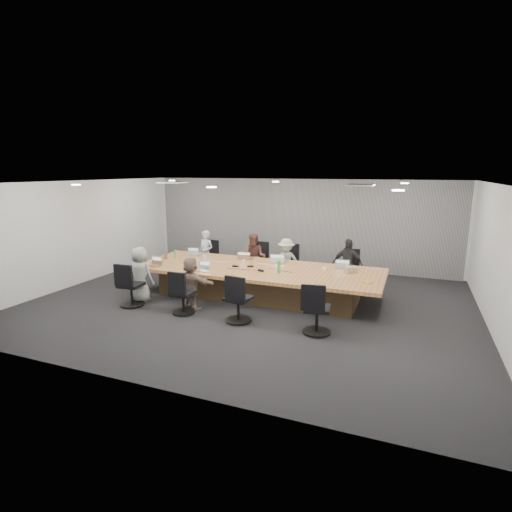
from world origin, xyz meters
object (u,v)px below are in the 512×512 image
at_px(bottle_green_right, 279,267).
at_px(stapler, 261,271).
at_px(person_3, 347,265).
at_px(person_4, 140,274).
at_px(chair_2, 290,266).
at_px(canvas_bag, 351,270).
at_px(laptop_1, 247,259).
at_px(chair_4, 131,288).
at_px(mug_brown, 166,257).
at_px(chair_0, 212,260).
at_px(chair_6, 238,302).
at_px(chair_5, 183,297).
at_px(chair_7, 317,313).
at_px(laptop_0, 196,254).
at_px(chair_1, 259,263).
at_px(laptop_2, 280,261).
at_px(person_5, 191,283).
at_px(person_2, 286,262).
at_px(laptop_3, 344,267).
at_px(laptop_4, 154,266).
at_px(conference_table, 257,281).
at_px(chair_3, 349,272).
at_px(bottle_green_left, 175,254).
at_px(person_1, 255,257).
at_px(snack_packet, 367,283).
at_px(person_0, 206,253).
at_px(laptop_5, 203,271).

bearing_deg(bottle_green_right, stapler, -166.65).
xyz_separation_m(person_3, person_4, (-4.41, -2.70, -0.02)).
distance_m(chair_2, canvas_bag, 2.37).
bearing_deg(laptop_1, person_4, 41.77).
distance_m(chair_4, mug_brown, 1.77).
bearing_deg(canvas_bag, chair_0, 162.44).
bearing_deg(chair_6, stapler, 98.42).
xyz_separation_m(chair_5, chair_7, (2.95, 0.00, 0.04)).
relative_size(chair_6, laptop_0, 2.62).
height_order(laptop_1, bottle_green_right, bottle_green_right).
distance_m(chair_1, person_4, 3.57).
distance_m(chair_7, laptop_2, 2.97).
bearing_deg(person_5, stapler, -127.90).
bearing_deg(mug_brown, person_2, 24.18).
bearing_deg(stapler, person_2, 104.84).
distance_m(chair_4, laptop_3, 5.08).
height_order(person_3, person_5, person_3).
height_order(chair_4, laptop_4, chair_4).
distance_m(chair_5, chair_7, 2.95).
distance_m(conference_table, chair_7, 2.54).
bearing_deg(mug_brown, chair_3, 20.02).
bearing_deg(chair_3, bottle_green_left, 14.13).
height_order(person_1, snack_packet, person_1).
relative_size(chair_7, canvas_bag, 3.19).
bearing_deg(mug_brown, stapler, -7.22).
height_order(chair_2, bottle_green_right, bottle_green_right).
height_order(person_1, canvas_bag, person_1).
height_order(chair_1, snack_packet, chair_1).
bearing_deg(bottle_green_right, chair_0, 145.12).
distance_m(laptop_0, laptop_3, 4.13).
bearing_deg(person_5, mug_brown, -26.79).
relative_size(person_2, mug_brown, 11.74).
bearing_deg(laptop_4, bottle_green_right, 13.17).
xyz_separation_m(conference_table, person_5, (-1.07, -1.35, 0.20)).
distance_m(conference_table, laptop_4, 2.60).
bearing_deg(person_0, chair_2, 18.44).
bearing_deg(person_5, laptop_2, -108.65).
bearing_deg(mug_brown, chair_4, -83.27).
distance_m(laptop_4, stapler, 2.70).
bearing_deg(bottle_green_right, chair_6, -104.95).
bearing_deg(person_3, laptop_0, -166.11).
bearing_deg(snack_packet, bottle_green_right, 174.26).
height_order(person_0, laptop_0, person_0).
distance_m(chair_2, mug_brown, 3.43).
bearing_deg(bottle_green_left, laptop_1, 17.14).
xyz_separation_m(chair_4, stapler, (2.67, 1.36, 0.35)).
distance_m(chair_6, chair_7, 1.64).
distance_m(chair_3, laptop_2, 1.91).
relative_size(laptop_0, laptop_5, 1.13).
height_order(person_3, snack_packet, person_3).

